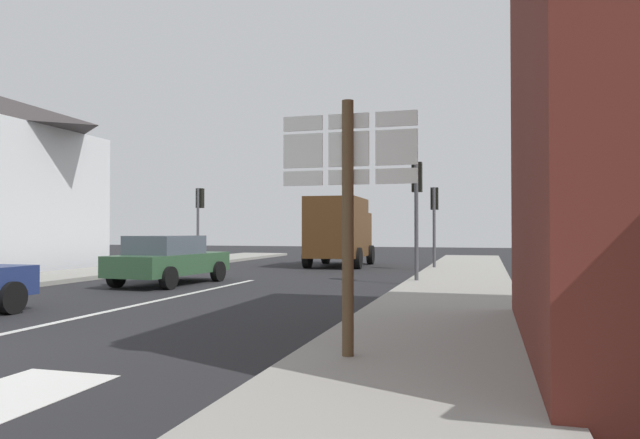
{
  "coord_description": "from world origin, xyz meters",
  "views": [
    {
      "loc": [
        7.3,
        -5.59,
        1.64
      ],
      "look_at": [
        2.35,
        11.82,
        1.97
      ],
      "focal_mm": 32.68,
      "sensor_mm": 36.0,
      "label": 1
    }
  ],
  "objects_px": {
    "traffic_light_far_right": "(434,209)",
    "traffic_light_near_right": "(417,194)",
    "route_sign_post": "(348,200)",
    "traffic_light_far_left": "(199,208)",
    "sedan_far": "(169,259)",
    "delivery_truck": "(340,230)"
  },
  "relations": [
    {
      "from": "sedan_far",
      "to": "traffic_light_far_right",
      "type": "xyz_separation_m",
      "value": [
        7.19,
        8.33,
        1.73
      ]
    },
    {
      "from": "sedan_far",
      "to": "delivery_truck",
      "type": "relative_size",
      "value": 0.85
    },
    {
      "from": "sedan_far",
      "to": "traffic_light_near_right",
      "type": "relative_size",
      "value": 1.17
    },
    {
      "from": "traffic_light_far_left",
      "to": "route_sign_post",
      "type": "bearing_deg",
      "value": -57.5
    },
    {
      "from": "route_sign_post",
      "to": "traffic_light_far_right",
      "type": "distance_m",
      "value": 17.12
    },
    {
      "from": "route_sign_post",
      "to": "traffic_light_near_right",
      "type": "height_order",
      "value": "traffic_light_near_right"
    },
    {
      "from": "traffic_light_far_right",
      "to": "traffic_light_near_right",
      "type": "distance_m",
      "value": 6.28
    },
    {
      "from": "sedan_far",
      "to": "traffic_light_far_right",
      "type": "relative_size",
      "value": 1.28
    },
    {
      "from": "sedan_far",
      "to": "delivery_truck",
      "type": "bearing_deg",
      "value": 73.84
    },
    {
      "from": "traffic_light_far_left",
      "to": "sedan_far",
      "type": "bearing_deg",
      "value": -67.98
    },
    {
      "from": "delivery_truck",
      "to": "traffic_light_near_right",
      "type": "height_order",
      "value": "traffic_light_near_right"
    },
    {
      "from": "traffic_light_near_right",
      "to": "traffic_light_far_left",
      "type": "bearing_deg",
      "value": 148.59
    },
    {
      "from": "delivery_truck",
      "to": "route_sign_post",
      "type": "xyz_separation_m",
      "value": [
        4.73,
        -18.62,
        0.35
      ]
    },
    {
      "from": "route_sign_post",
      "to": "traffic_light_near_right",
      "type": "xyz_separation_m",
      "value": [
        -0.4,
        10.83,
        0.73
      ]
    },
    {
      "from": "route_sign_post",
      "to": "traffic_light_far_right",
      "type": "xyz_separation_m",
      "value": [
        -0.4,
        17.11,
        0.49
      ]
    },
    {
      "from": "delivery_truck",
      "to": "traffic_light_near_right",
      "type": "bearing_deg",
      "value": -60.91
    },
    {
      "from": "route_sign_post",
      "to": "traffic_light_far_left",
      "type": "xyz_separation_m",
      "value": [
        -11.04,
        17.33,
        0.63
      ]
    },
    {
      "from": "traffic_light_far_right",
      "to": "traffic_light_far_left",
      "type": "height_order",
      "value": "traffic_light_far_left"
    },
    {
      "from": "traffic_light_near_right",
      "to": "route_sign_post",
      "type": "bearing_deg",
      "value": -87.9
    },
    {
      "from": "sedan_far",
      "to": "route_sign_post",
      "type": "relative_size",
      "value": 1.35
    },
    {
      "from": "traffic_light_near_right",
      "to": "traffic_light_far_right",
      "type": "bearing_deg",
      "value": 90.0
    },
    {
      "from": "traffic_light_far_right",
      "to": "traffic_light_near_right",
      "type": "height_order",
      "value": "traffic_light_near_right"
    }
  ]
}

